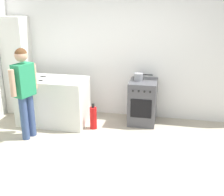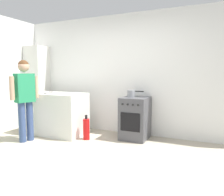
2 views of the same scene
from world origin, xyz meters
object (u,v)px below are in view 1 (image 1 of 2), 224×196
Objects in this scene: knife_carving at (48,77)px; knife_paring at (42,81)px; person at (24,87)px; oven_left at (143,102)px; larder_cabinet at (18,66)px; pot at (139,77)px; fire_extinguisher at (93,118)px.

knife_carving and knife_paring have the same top height.
knife_carving is at bearing 84.72° from person.
oven_left is 1.95m from knife_paring.
knife_paring is 0.13× the size of person.
person is 1.39m from larder_cabinet.
knife_paring is at bearing -88.06° from knife_carving.
pot is 1.70× the size of knife_paring.
larder_cabinet is at bearing 141.59° from knife_paring.
larder_cabinet is (-2.56, 0.08, 0.08)m from pot.
person is (-0.08, -0.49, 0.03)m from knife_paring.
fire_extinguisher is at bearing -12.38° from knife_carving.
person is at bearing -95.28° from knife_carving.
person is (-1.89, -1.06, 0.51)m from oven_left.
oven_left is 0.42× the size of larder_cabinet.
larder_cabinet reaches higher than knife_paring.
larder_cabinet is (-0.83, 0.37, 0.10)m from knife_carving.
knife_carving is 0.17× the size of larder_cabinet.
larder_cabinet reaches higher than pot.
larder_cabinet is at bearing 178.10° from pot.
knife_carving is 1.19m from fire_extinguisher.
person is 1.38m from fire_extinguisher.
knife_carving is 0.66× the size of fire_extinguisher.
knife_carving is (-1.72, -0.29, -0.02)m from pot.
pot reaches higher than knife_carving.
knife_paring is (-1.81, -0.57, 0.48)m from oven_left.
fire_extinguisher is at bearing -147.48° from pot.
oven_left is 2.71m from larder_cabinet.
oven_left is 1.70× the size of fire_extinguisher.
pot is at bearing 32.52° from fire_extinguisher.
oven_left is 2.22m from person.
pot is at bearing 30.85° from person.
person is at bearing -150.46° from fire_extinguisher.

